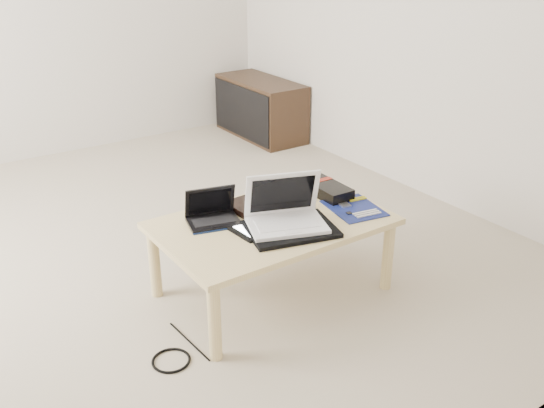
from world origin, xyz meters
TOP-DOWN VIEW (x-y plane):
  - ground at (0.00, 0.00)m, footprint 4.00×4.00m
  - coffee_table at (0.41, -0.73)m, footprint 1.10×0.70m
  - media_cabinet at (1.77, 1.45)m, footprint 0.41×0.90m
  - book at (0.46, -0.59)m, footprint 0.34×0.29m
  - netbook at (0.16, -0.58)m, footprint 0.28×0.23m
  - tablet at (0.30, -0.77)m, footprint 0.26×0.21m
  - remote at (0.62, -0.66)m, footprint 0.08×0.21m
  - neoprene_sleeve at (0.41, -0.87)m, footprint 0.47×0.39m
  - white_laptop at (0.41, -0.83)m, footprint 0.42×0.36m
  - motherboard at (0.82, -0.86)m, footprint 0.28×0.33m
  - gpu_box at (0.82, -0.64)m, footprint 0.15×0.29m
  - cable_coil at (0.29, -0.75)m, footprint 0.13×0.13m
  - floor_cable_coil at (-0.27, -0.95)m, footprint 0.22×0.22m
  - floor_cable_trail at (-0.14, -0.87)m, footprint 0.03×0.34m

SIDE VIEW (x-z plane):
  - ground at x=0.00m, z-range 0.00..0.00m
  - floor_cable_trail at x=-0.14m, z-range 0.00..0.01m
  - floor_cable_coil at x=-0.27m, z-range 0.00..0.01m
  - media_cabinet at x=1.77m, z-range 0.00..0.50m
  - coffee_table at x=0.41m, z-range 0.15..0.55m
  - motherboard at x=0.82m, z-range 0.40..0.41m
  - cable_coil at x=0.29m, z-range 0.40..0.41m
  - tablet at x=0.30m, z-range 0.40..0.41m
  - remote at x=0.62m, z-range 0.40..0.42m
  - neoprene_sleeve at x=0.41m, z-range 0.40..0.42m
  - book at x=0.46m, z-range 0.40..0.43m
  - gpu_box at x=0.82m, z-range 0.40..0.46m
  - netbook at x=0.16m, z-range 0.35..0.52m
  - white_laptop at x=0.41m, z-range 0.35..0.60m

